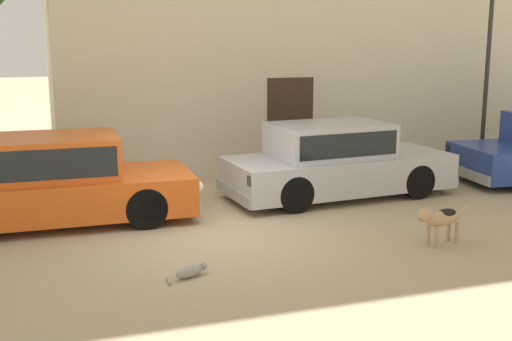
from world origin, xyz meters
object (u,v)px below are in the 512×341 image
(stray_dog_spotted, at_px, (440,218))
(street_lamp, at_px, (488,52))
(parked_sedan_nearest, at_px, (60,180))
(parked_sedan_second, at_px, (335,160))
(stray_cat, at_px, (190,271))

(stray_dog_spotted, distance_m, street_lamp, 6.79)
(parked_sedan_nearest, xyz_separation_m, parked_sedan_second, (5.03, 0.15, -0.00))
(parked_sedan_nearest, relative_size, parked_sedan_second, 0.98)
(parked_sedan_nearest, relative_size, stray_cat, 7.81)
(parked_sedan_nearest, bearing_deg, stray_cat, -63.90)
(stray_dog_spotted, xyz_separation_m, stray_cat, (-3.78, -0.11, -0.34))
(stray_dog_spotted, relative_size, stray_cat, 1.94)
(parked_sedan_second, xyz_separation_m, street_lamp, (4.53, 1.58, 1.94))
(parked_sedan_second, bearing_deg, parked_sedan_nearest, 177.36)
(street_lamp, bearing_deg, stray_dog_spotted, -132.36)
(parked_sedan_second, relative_size, stray_dog_spotted, 4.12)
(parked_sedan_second, distance_m, stray_cat, 4.88)
(stray_cat, bearing_deg, stray_dog_spotted, -22.66)
(stray_cat, bearing_deg, parked_sedan_second, 18.10)
(stray_dog_spotted, xyz_separation_m, street_lamp, (4.32, 4.74, 2.23))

